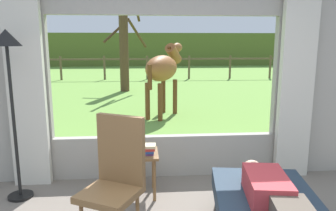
# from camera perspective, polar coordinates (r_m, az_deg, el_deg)

# --- Properties ---
(back_wall_with_window) EXTENTS (5.20, 0.12, 2.55)m
(back_wall_with_window) POSITION_cam_1_polar(r_m,az_deg,el_deg) (4.21, -0.52, 3.87)
(back_wall_with_window) COLOR #9E998E
(back_wall_with_window) RESTS_ON ground_plane
(curtain_panel_left) EXTENTS (0.44, 0.10, 2.40)m
(curtain_panel_left) POSITION_cam_1_polar(r_m,az_deg,el_deg) (4.29, -23.51, 2.42)
(curtain_panel_left) COLOR beige
(curtain_panel_left) RESTS_ON ground_plane
(curtain_panel_right) EXTENTS (0.44, 0.10, 2.40)m
(curtain_panel_right) POSITION_cam_1_polar(r_m,az_deg,el_deg) (4.53, 21.49, 2.99)
(curtain_panel_right) COLOR beige
(curtain_panel_right) RESTS_ON ground_plane
(outdoor_pasture_lawn) EXTENTS (36.00, 21.68, 0.02)m
(outdoor_pasture_lawn) POSITION_cam_1_polar(r_m,az_deg,el_deg) (15.17, -3.60, 4.40)
(outdoor_pasture_lawn) COLOR olive
(outdoor_pasture_lawn) RESTS_ON ground_plane
(distant_hill_ridge) EXTENTS (36.00, 2.00, 2.40)m
(distant_hill_ridge) POSITION_cam_1_polar(r_m,az_deg,el_deg) (24.91, -4.14, 9.76)
(distant_hill_ridge) COLOR #526229
(distant_hill_ridge) RESTS_ON ground_plane
(reclining_person) EXTENTS (0.43, 1.44, 0.22)m
(reclining_person) POSITION_cam_1_polar(r_m,az_deg,el_deg) (2.90, 18.36, -15.20)
(reclining_person) COLOR #B23338
(reclining_person) RESTS_ON recliner_sofa
(rocking_chair) EXTENTS (0.73, 0.82, 1.12)m
(rocking_chair) POSITION_cam_1_polar(r_m,az_deg,el_deg) (3.10, -9.17, -12.53)
(rocking_chair) COLOR brown
(rocking_chair) RESTS_ON ground_plane
(side_table) EXTENTS (0.44, 0.44, 0.52)m
(side_table) POSITION_cam_1_polar(r_m,az_deg,el_deg) (3.85, -5.08, -9.54)
(side_table) COLOR brown
(side_table) RESTS_ON ground_plane
(potted_plant) EXTENTS (0.22, 0.22, 0.32)m
(potted_plant) POSITION_cam_1_polar(r_m,az_deg,el_deg) (3.82, -6.36, -5.35)
(potted_plant) COLOR #9E6042
(potted_plant) RESTS_ON side_table
(book_stack) EXTENTS (0.20, 0.16, 0.11)m
(book_stack) POSITION_cam_1_polar(r_m,az_deg,el_deg) (3.74, -3.75, -7.65)
(book_stack) COLOR #59336B
(book_stack) RESTS_ON side_table
(floor_lamp_left) EXTENTS (0.32, 0.32, 1.91)m
(floor_lamp_left) POSITION_cam_1_polar(r_m,az_deg,el_deg) (3.92, -26.16, 6.55)
(floor_lamp_left) COLOR black
(floor_lamp_left) RESTS_ON ground_plane
(horse) EXTENTS (1.20, 1.74, 1.73)m
(horse) POSITION_cam_1_polar(r_m,az_deg,el_deg) (7.71, -0.84, 6.47)
(horse) COLOR brown
(horse) RESTS_ON outdoor_pasture_lawn
(pasture_tree) EXTENTS (1.57, 1.61, 3.43)m
(pasture_tree) POSITION_cam_1_polar(r_m,az_deg,el_deg) (11.78, -7.59, 9.72)
(pasture_tree) COLOR #4C3823
(pasture_tree) RESTS_ON outdoor_pasture_lawn
(pasture_fence_line) EXTENTS (16.10, 0.10, 1.10)m
(pasture_fence_line) POSITION_cam_1_polar(r_m,az_deg,el_deg) (15.52, -3.66, 7.28)
(pasture_fence_line) COLOR brown
(pasture_fence_line) RESTS_ON outdoor_pasture_lawn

